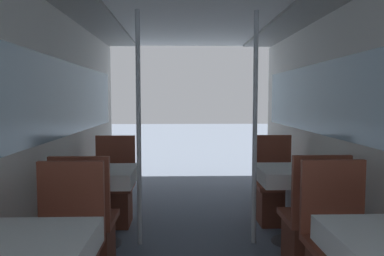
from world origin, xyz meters
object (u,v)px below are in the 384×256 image
dining_table_left_1 (102,180)px  chair_left_near_1 (87,238)px  chair_left_far_1 (113,198)px  support_pole_left_1 (139,130)px  chair_right_near_1 (312,235)px  chair_right_far_1 (275,197)px  support_pole_right_1 (255,129)px  dining_table_right_1 (291,179)px

dining_table_left_1 → chair_left_near_1: chair_left_near_1 is taller
chair_left_far_1 → support_pole_left_1: size_ratio=0.44×
chair_left_near_1 → chair_right_near_1: size_ratio=1.00×
chair_right_far_1 → support_pole_right_1: support_pole_right_1 is taller
chair_left_near_1 → support_pole_right_1: (1.49, 0.61, 0.83)m
dining_table_left_1 → support_pole_right_1: support_pole_right_1 is taller
chair_left_far_1 → chair_right_near_1: same height
chair_right_near_1 → chair_right_far_1: same height
support_pole_left_1 → chair_right_far_1: 1.81m
support_pole_left_1 → dining_table_right_1: 1.57m
chair_right_near_1 → chair_left_far_1: bearing=146.8°
dining_table_left_1 → support_pole_right_1: size_ratio=0.33×
chair_right_near_1 → chair_right_far_1: size_ratio=1.00×
chair_left_far_1 → support_pole_left_1: support_pole_left_1 is taller
dining_table_left_1 → chair_right_far_1: chair_right_far_1 is taller
dining_table_right_1 → chair_right_far_1: (0.00, 0.61, -0.34)m
support_pole_left_1 → dining_table_right_1: (1.49, 0.00, -0.49)m
dining_table_left_1 → chair_right_near_1: bearing=-18.1°
dining_table_right_1 → chair_right_far_1: 0.69m
dining_table_left_1 → chair_left_far_1: 0.69m
support_pole_left_1 → dining_table_left_1: bearing=180.0°
dining_table_left_1 → dining_table_right_1: bearing=0.0°
dining_table_left_1 → dining_table_right_1: same height
chair_left_near_1 → support_pole_left_1: size_ratio=0.44×
support_pole_left_1 → chair_right_far_1: (1.49, 0.61, -0.83)m
support_pole_left_1 → chair_left_near_1: bearing=-121.0°
chair_left_near_1 → chair_left_far_1: size_ratio=1.00×
chair_left_near_1 → chair_left_far_1: bearing=90.0°
chair_right_far_1 → support_pole_right_1: 1.09m
dining_table_left_1 → support_pole_right_1: (1.49, 0.00, 0.49)m
chair_left_far_1 → dining_table_right_1: bearing=161.9°
dining_table_left_1 → dining_table_right_1: size_ratio=1.00×
dining_table_right_1 → support_pole_right_1: support_pole_right_1 is taller
chair_left_far_1 → dining_table_right_1: (1.85, -0.61, 0.34)m
support_pole_left_1 → chair_right_far_1: bearing=22.2°
chair_left_far_1 → support_pole_right_1: size_ratio=0.44×
dining_table_left_1 → chair_right_far_1: bearing=18.1°
chair_left_far_1 → chair_left_near_1: bearing=90.0°
support_pole_right_1 → chair_right_far_1: bearing=59.0°
chair_right_near_1 → chair_right_far_1: 1.21m
chair_left_far_1 → dining_table_right_1: chair_left_far_1 is taller
dining_table_left_1 → support_pole_left_1: (0.36, 0.00, 0.49)m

